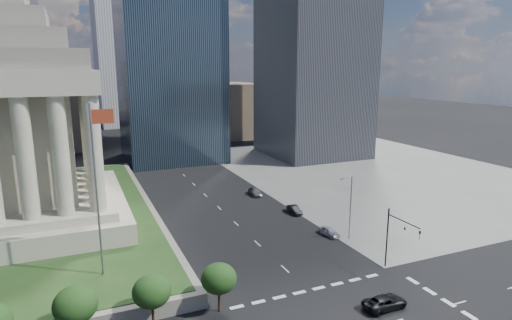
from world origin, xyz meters
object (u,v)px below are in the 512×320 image
parked_sedan_mid (294,210)px  flagpole (97,182)px  parked_sedan_far (255,191)px  street_lamp_north (350,204)px  parked_sedan_near (329,232)px  traffic_signal_ne (397,234)px  pickup_truck (385,302)px

parked_sedan_mid → flagpole: bearing=-153.1°
flagpole → parked_sedan_far: bearing=41.8°
parked_sedan_mid → parked_sedan_far: (-2.07, 13.16, 0.11)m
street_lamp_north → parked_sedan_near: street_lamp_north is taller
flagpole → parked_sedan_far: size_ratio=4.35×
street_lamp_north → parked_sedan_mid: 14.80m
traffic_signal_ne → parked_sedan_far: size_ratio=1.74×
parked_sedan_mid → parked_sedan_far: size_ratio=0.89×
street_lamp_north → pickup_truck: size_ratio=1.97×
flagpole → traffic_signal_ne: size_ratio=2.50×
parked_sedan_near → pickup_truck: bearing=-112.8°
flagpole → pickup_truck: bearing=-31.0°
street_lamp_north → parked_sedan_near: size_ratio=2.60×
flagpole → parked_sedan_near: size_ratio=5.20×
flagpole → traffic_signal_ne: 36.69m
traffic_signal_ne → parked_sedan_mid: traffic_signal_ne is taller
flagpole → parked_sedan_mid: 38.53m
street_lamp_north → traffic_signal_ne: bearing=-94.2°
traffic_signal_ne → flagpole: bearing=163.3°
pickup_truck → parked_sedan_mid: bearing=-11.9°
flagpole → pickup_truck: 34.48m
street_lamp_north → parked_sedan_mid: (-1.83, 13.81, -4.98)m
parked_sedan_near → parked_sedan_far: (-2.07, 24.55, 0.13)m
street_lamp_north → pickup_truck: 19.74m
traffic_signal_ne → pickup_truck: (-6.74, -6.24, -4.54)m
parked_sedan_mid → pickup_truck: bearing=-97.4°
flagpole → street_lamp_north: size_ratio=2.00×
traffic_signal_ne → parked_sedan_near: bearing=94.2°
pickup_truck → parked_sedan_mid: (5.74, 31.36, -0.03)m
pickup_truck → street_lamp_north: bearing=-24.8°
parked_sedan_far → street_lamp_north: bearing=-76.7°
street_lamp_north → pickup_truck: (-7.57, -17.54, -4.96)m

